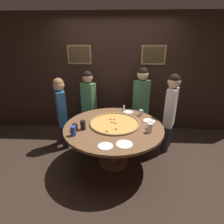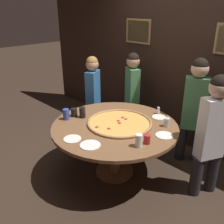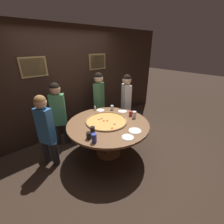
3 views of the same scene
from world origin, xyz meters
name	(u,v)px [view 3 (image 3 of 3)]	position (x,y,z in m)	size (l,w,h in m)	color
ground_plane	(108,152)	(0.00, 0.00, 0.00)	(24.00, 24.00, 0.00)	#38281E
back_wall	(71,83)	(0.00, 1.41, 1.30)	(6.40, 0.08, 2.60)	black
dining_table	(108,128)	(0.00, 0.00, 0.61)	(1.63, 1.63, 0.74)	brown
giant_pizza	(106,121)	(0.02, 0.07, 0.75)	(0.85, 0.85, 0.03)	#E5A84C
drink_cup_by_shaker	(93,131)	(-0.47, -0.15, 0.81)	(0.08, 0.08, 0.15)	black
drink_cup_beside_pizza	(94,138)	(-0.58, -0.34, 0.81)	(0.08, 0.08, 0.15)	#384CB7
drink_cup_near_right	(89,135)	(-0.59, -0.21, 0.80)	(0.09, 0.09, 0.11)	black
drink_cup_centre_back	(134,115)	(0.56, -0.20, 0.81)	(0.08, 0.08, 0.15)	white
drink_cup_far_left	(112,108)	(0.49, 0.44, 0.80)	(0.07, 0.07, 0.11)	silver
drink_cup_far_right	(131,114)	(0.58, -0.08, 0.79)	(0.08, 0.08, 0.11)	#B22328
white_plate_beside_cup	(128,137)	(-0.09, -0.61, 0.74)	(0.20, 0.20, 0.01)	white
white_plate_near_front	(101,110)	(0.26, 0.59, 0.74)	(0.19, 0.19, 0.01)	white
white_plate_far_back	(135,131)	(0.17, -0.56, 0.74)	(0.23, 0.23, 0.01)	white
white_plate_right_side	(122,111)	(0.62, 0.21, 0.74)	(0.21, 0.21, 0.01)	white
condiment_shaker	(95,108)	(0.18, 0.69, 0.79)	(0.04, 0.04, 0.10)	silver
diner_side_right	(58,111)	(-0.58, 1.00, 0.83)	(0.38, 0.30, 1.46)	#232328
diner_centre_back	(99,98)	(0.55, 1.02, 0.87)	(0.40, 0.31, 1.54)	#232328
diner_far_left	(45,128)	(-1.03, 0.52, 0.80)	(0.27, 0.37, 1.41)	#232328
diner_side_left	(126,100)	(1.04, 0.51, 0.85)	(0.29, 0.40, 1.51)	#232328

